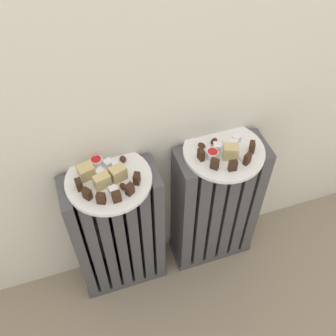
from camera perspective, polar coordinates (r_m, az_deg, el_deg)
name	(u,v)px	position (r m, az deg, el deg)	size (l,w,h in m)	color
ground_plane	(191,323)	(1.61, 3.35, -21.13)	(6.00, 6.00, 0.00)	gray
radiator_left	(118,234)	(1.45, -7.07, -9.31)	(0.31, 0.14, 0.59)	#47474C
radiator_right	(215,207)	(1.51, 6.71, -5.55)	(0.31, 0.14, 0.59)	#47474C
plate_left	(109,180)	(1.20, -8.43, -1.66)	(0.26, 0.26, 0.01)	white
plate_right	(224,151)	(1.27, 7.93, 2.39)	(0.26, 0.26, 0.01)	white
dark_cake_slice_left_0	(79,185)	(1.17, -12.52, -2.31)	(0.02, 0.02, 0.04)	#382114
dark_cake_slice_left_1	(87,194)	(1.15, -11.40, -3.62)	(0.02, 0.02, 0.04)	#382114
dark_cake_slice_left_2	(101,198)	(1.13, -9.49, -4.28)	(0.02, 0.02, 0.04)	#382114
dark_cake_slice_left_3	(117,197)	(1.13, -7.30, -4.06)	(0.02, 0.02, 0.04)	#382114
dark_cake_slice_left_4	(130,189)	(1.14, -5.46, -3.03)	(0.02, 0.02, 0.04)	#382114
dark_cake_slice_left_5	(137,178)	(1.16, -4.46, -1.50)	(0.02, 0.02, 0.04)	#382114
marble_cake_slice_left_0	(86,171)	(1.20, -11.54, -0.49)	(0.05, 0.04, 0.04)	tan
marble_cake_slice_left_1	(102,181)	(1.16, -9.33, -1.85)	(0.05, 0.03, 0.04)	tan
marble_cake_slice_left_2	(118,173)	(1.17, -7.11, -0.75)	(0.05, 0.03, 0.05)	tan
turkish_delight_left_0	(116,166)	(1.21, -7.43, 0.34)	(0.02, 0.02, 0.02)	white
turkish_delight_left_1	(113,191)	(1.15, -7.77, -3.20)	(0.02, 0.02, 0.02)	white
turkish_delight_left_2	(100,173)	(1.19, -9.61, -0.75)	(0.03, 0.03, 0.03)	white
turkish_delight_left_3	(108,164)	(1.22, -8.50, 0.62)	(0.02, 0.02, 0.02)	white
medjool_date_left_0	(123,159)	(1.23, -6.43, 1.28)	(0.02, 0.02, 0.02)	#3D1E0F
medjool_date_left_1	(123,186)	(1.16, -6.36, -2.60)	(0.03, 0.02, 0.02)	#3D1E0F
jam_bowl_left	(96,161)	(1.23, -10.13, 0.95)	(0.04, 0.04, 0.02)	white
dark_cake_slice_right_0	(201,155)	(1.22, 4.72, 1.91)	(0.02, 0.01, 0.04)	#382114
dark_cake_slice_right_1	(215,164)	(1.20, 6.64, 0.58)	(0.02, 0.01, 0.04)	#382114
dark_cake_slice_right_2	(233,166)	(1.20, 9.19, 0.34)	(0.02, 0.01, 0.04)	#382114
dark_cake_slice_right_3	(247,159)	(1.23, 11.20, 1.27)	(0.02, 0.01, 0.04)	#382114
dark_cake_slice_right_4	(252,147)	(1.27, 11.84, 2.93)	(0.02, 0.01, 0.04)	#382114
marble_cake_slice_right_0	(231,152)	(1.23, 8.87, 2.27)	(0.04, 0.03, 0.05)	tan
turkish_delight_right_0	(233,144)	(1.28, 9.20, 3.38)	(0.02, 0.02, 0.02)	white
turkish_delight_right_1	(237,139)	(1.30, 9.71, 4.10)	(0.02, 0.02, 0.02)	white
turkish_delight_right_2	(217,147)	(1.26, 6.99, 2.96)	(0.03, 0.03, 0.03)	white
medjool_date_right_0	(202,146)	(1.27, 4.81, 3.20)	(0.03, 0.02, 0.02)	#3D1E0F
medjool_date_right_1	(214,141)	(1.28, 6.54, 3.82)	(0.03, 0.02, 0.01)	#3D1E0F
jam_bowl_right	(212,154)	(1.23, 6.32, 2.00)	(0.04, 0.04, 0.03)	white
fork	(230,150)	(1.27, 8.74, 2.52)	(0.05, 0.11, 0.00)	silver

